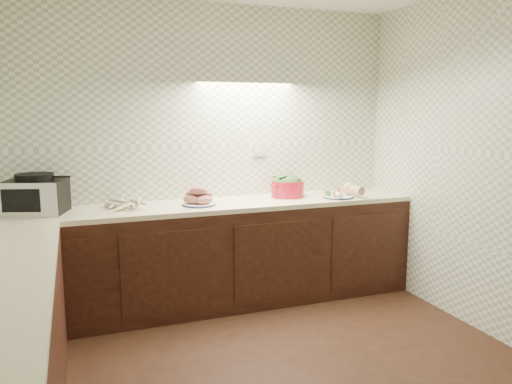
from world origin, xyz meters
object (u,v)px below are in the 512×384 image
object	(u,v)px
parsnip_pile	(135,203)
veg_plate	(343,192)
sweet_potato_plate	(199,198)
dutch_oven	(288,186)
toaster_oven	(35,195)
onion_bowl	(202,197)

from	to	relation	value
parsnip_pile	veg_plate	distance (m)	1.84
parsnip_pile	sweet_potato_plate	world-z (taller)	sweet_potato_plate
parsnip_pile	dutch_oven	distance (m)	1.37
parsnip_pile	sweet_potato_plate	distance (m)	0.52
sweet_potato_plate	veg_plate	size ratio (longest dim) A/B	0.87
parsnip_pile	sweet_potato_plate	xyz separation A→B (m)	(0.51, -0.09, 0.02)
parsnip_pile	dutch_oven	size ratio (longest dim) A/B	1.19
parsnip_pile	veg_plate	bearing A→B (deg)	-4.98
parsnip_pile	veg_plate	world-z (taller)	veg_plate
dutch_oven	veg_plate	size ratio (longest dim) A/B	1.17
toaster_oven	veg_plate	world-z (taller)	toaster_oven
sweet_potato_plate	veg_plate	bearing A→B (deg)	-2.99
sweet_potato_plate	onion_bowl	xyz separation A→B (m)	(0.06, 0.16, -0.02)
toaster_oven	veg_plate	distance (m)	2.58
onion_bowl	dutch_oven	distance (m)	0.80
toaster_oven	dutch_oven	distance (m)	2.11
parsnip_pile	veg_plate	xyz separation A→B (m)	(1.83, -0.16, 0.01)
toaster_oven	parsnip_pile	bearing A→B (deg)	15.50
toaster_oven	sweet_potato_plate	size ratio (longest dim) A/B	1.77
onion_bowl	dutch_oven	world-z (taller)	dutch_oven
sweet_potato_plate	onion_bowl	distance (m)	0.17
veg_plate	dutch_oven	bearing A→B (deg)	158.11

